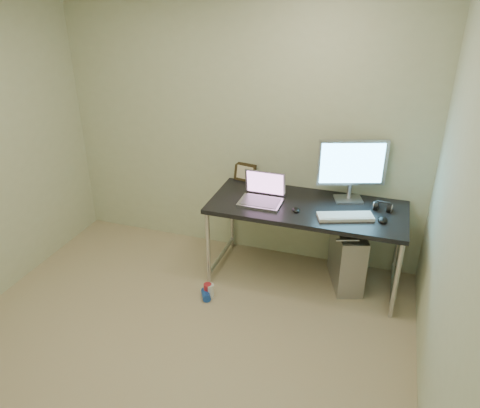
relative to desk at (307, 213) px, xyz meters
name	(u,v)px	position (x,y,z in m)	size (l,w,h in m)	color
floor	(165,362)	(-0.74, -1.38, -0.68)	(3.50, 3.50, 0.00)	tan
wall_back	(240,130)	(-0.74, 0.37, 0.57)	(3.50, 0.02, 2.50)	beige
wall_right	(459,259)	(1.01, -1.38, 0.57)	(0.02, 3.50, 2.50)	beige
desk	(307,213)	(0.00, 0.00, 0.00)	(1.69, 0.74, 0.75)	black
tower_computer	(347,257)	(0.38, 0.05, -0.40)	(0.38, 0.57, 0.58)	#A7A7AB
cable_a	(346,229)	(0.33, 0.32, -0.28)	(0.01, 0.01, 0.70)	black
cable_b	(356,234)	(0.42, 0.30, -0.30)	(0.01, 0.01, 0.72)	black
can_red	(208,290)	(-0.73, -0.55, -0.61)	(0.07, 0.07, 0.13)	#B8212F
can_white	(210,290)	(-0.71, -0.54, -0.61)	(0.07, 0.07, 0.12)	white
can_blue	(206,295)	(-0.74, -0.58, -0.64)	(0.07, 0.07, 0.13)	#1943AB
laptop	(262,195)	(-0.40, -0.03, 0.13)	(0.37, 0.30, 0.25)	#ABABB2
monitor	(352,166)	(0.33, 0.23, 0.40)	(0.57, 0.24, 0.56)	#ABABB2
keyboard	(345,217)	(0.34, -0.13, 0.09)	(0.45, 0.15, 0.03)	silver
mouse_right	(383,219)	(0.64, -0.09, 0.09)	(0.08, 0.12, 0.04)	black
mouse_left	(296,209)	(-0.07, -0.13, 0.09)	(0.06, 0.10, 0.03)	black
headphones	(383,207)	(0.63, 0.12, 0.10)	(0.15, 0.09, 0.10)	black
picture_frame	(245,172)	(-0.68, 0.35, 0.16)	(0.22, 0.03, 0.18)	black
webcam	(275,177)	(-0.37, 0.30, 0.17)	(0.05, 0.04, 0.13)	silver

